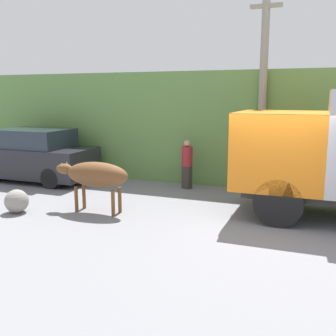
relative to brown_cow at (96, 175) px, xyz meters
name	(u,v)px	position (x,y,z in m)	size (l,w,h in m)	color
ground_plane	(271,224)	(4.23, 0.64, -0.95)	(60.00, 60.00, 0.00)	gray
hillside_embankment	(294,124)	(4.23, 7.20, 0.88)	(32.00, 6.69, 3.66)	#608C47
building_backdrop	(204,131)	(1.28, 5.25, 0.69)	(4.53, 2.70, 3.26)	#8CC69E
brown_cow	(96,175)	(0.00, 0.00, 0.00)	(2.04, 0.63, 1.28)	brown
parked_suv	(34,156)	(-3.96, 2.48, -0.10)	(4.23, 1.85, 1.78)	#232328
pedestrian_on_hill	(187,162)	(1.33, 3.23, -0.12)	(0.44, 0.44, 1.54)	#38332D
utility_pole	(263,86)	(3.49, 3.69, 2.22)	(0.90, 0.23, 6.13)	gray
roadside_rock	(17,201)	(-1.84, -0.77, -0.66)	(0.59, 0.59, 0.59)	gray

